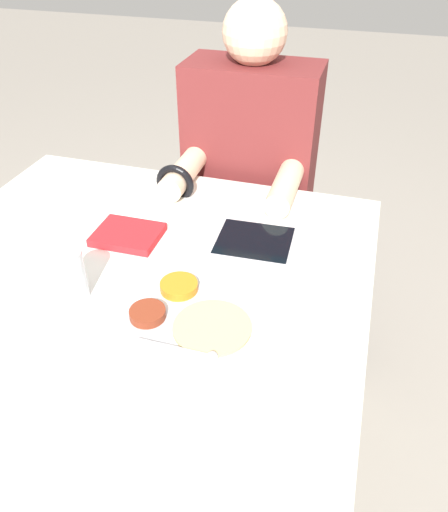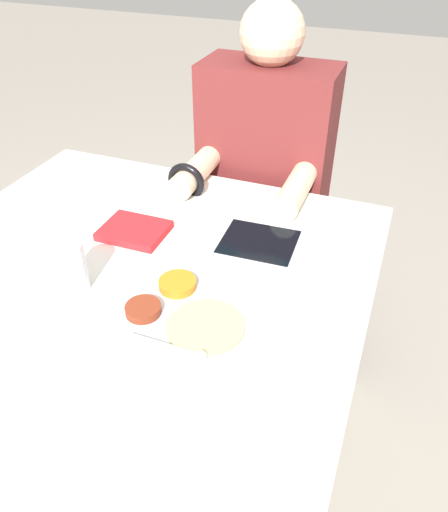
{
  "view_description": "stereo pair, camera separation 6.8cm",
  "coord_description": "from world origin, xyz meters",
  "px_view_note": "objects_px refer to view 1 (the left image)",
  "views": [
    {
      "loc": [
        0.45,
        -0.81,
        1.4
      ],
      "look_at": [
        0.21,
        0.01,
        0.77
      ],
      "focal_mm": 35.0,
      "sensor_mm": 36.0,
      "label": 1
    },
    {
      "loc": [
        0.52,
        -0.79,
        1.4
      ],
      "look_at": [
        0.21,
        0.01,
        0.77
      ],
      "focal_mm": 35.0,
      "sensor_mm": 36.0,
      "label": 2
    }
  ],
  "objects_px": {
    "drinking_glass": "(70,275)",
    "person_diner": "(248,205)",
    "thali_tray": "(186,317)",
    "red_notebook": "(128,235)",
    "tablet_device": "(254,241)"
  },
  "relations": [
    {
      "from": "red_notebook",
      "to": "person_diner",
      "type": "distance_m",
      "value": 0.56
    },
    {
      "from": "person_diner",
      "to": "drinking_glass",
      "type": "bearing_deg",
      "value": -104.92
    },
    {
      "from": "drinking_glass",
      "to": "tablet_device",
      "type": "bearing_deg",
      "value": 43.25
    },
    {
      "from": "thali_tray",
      "to": "person_diner",
      "type": "height_order",
      "value": "person_diner"
    },
    {
      "from": "thali_tray",
      "to": "person_diner",
      "type": "relative_size",
      "value": 0.28
    },
    {
      "from": "red_notebook",
      "to": "thali_tray",
      "type": "bearing_deg",
      "value": -44.4
    },
    {
      "from": "person_diner",
      "to": "thali_tray",
      "type": "bearing_deg",
      "value": -85.67
    },
    {
      "from": "thali_tray",
      "to": "red_notebook",
      "type": "bearing_deg",
      "value": 135.6
    },
    {
      "from": "red_notebook",
      "to": "drinking_glass",
      "type": "height_order",
      "value": "drinking_glass"
    },
    {
      "from": "person_diner",
      "to": "red_notebook",
      "type": "bearing_deg",
      "value": -109.78
    },
    {
      "from": "drinking_glass",
      "to": "person_diner",
      "type": "bearing_deg",
      "value": 75.08
    },
    {
      "from": "tablet_device",
      "to": "red_notebook",
      "type": "bearing_deg",
      "value": -167.36
    },
    {
      "from": "red_notebook",
      "to": "person_diner",
      "type": "xyz_separation_m",
      "value": [
        0.18,
        0.5,
        -0.17
      ]
    },
    {
      "from": "red_notebook",
      "to": "drinking_glass",
      "type": "relative_size",
      "value": 1.39
    },
    {
      "from": "thali_tray",
      "to": "drinking_glass",
      "type": "xyz_separation_m",
      "value": [
        -0.25,
        0.0,
        0.05
      ]
    }
  ]
}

